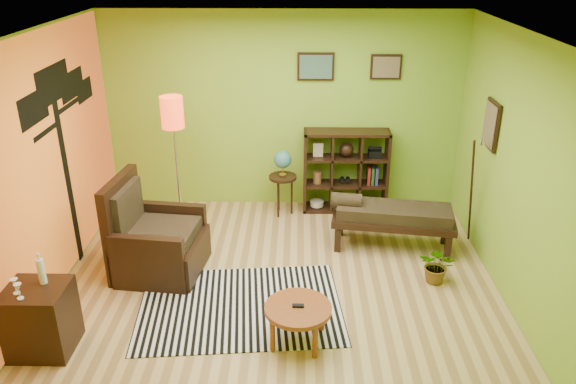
{
  "coord_description": "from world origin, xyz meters",
  "views": [
    {
      "loc": [
        0.23,
        -5.42,
        3.59
      ],
      "look_at": [
        0.11,
        0.28,
        1.05
      ],
      "focal_mm": 35.0,
      "sensor_mm": 36.0,
      "label": 1
    }
  ],
  "objects_px": {
    "coffee_table": "(298,311)",
    "potted_plant": "(437,269)",
    "armchair": "(154,244)",
    "bench": "(390,215)",
    "floor_lamp": "(173,126)",
    "cube_shelf": "(347,171)",
    "side_cabinet": "(40,319)",
    "globe_table": "(283,167)"
  },
  "relations": [
    {
      "from": "bench",
      "to": "potted_plant",
      "type": "xyz_separation_m",
      "value": [
        0.44,
        -0.81,
        -0.28
      ]
    },
    {
      "from": "globe_table",
      "to": "cube_shelf",
      "type": "relative_size",
      "value": 0.8
    },
    {
      "from": "armchair",
      "to": "side_cabinet",
      "type": "xyz_separation_m",
      "value": [
        -0.74,
        -1.44,
        -0.01
      ]
    },
    {
      "from": "armchair",
      "to": "bench",
      "type": "xyz_separation_m",
      "value": [
        2.85,
        0.61,
        0.1
      ]
    },
    {
      "from": "coffee_table",
      "to": "potted_plant",
      "type": "xyz_separation_m",
      "value": [
        1.59,
        1.08,
        -0.17
      ]
    },
    {
      "from": "potted_plant",
      "to": "cube_shelf",
      "type": "bearing_deg",
      "value": 115.42
    },
    {
      "from": "coffee_table",
      "to": "floor_lamp",
      "type": "distance_m",
      "value": 2.85
    },
    {
      "from": "cube_shelf",
      "to": "globe_table",
      "type": "bearing_deg",
      "value": -169.72
    },
    {
      "from": "cube_shelf",
      "to": "potted_plant",
      "type": "xyz_separation_m",
      "value": [
        0.91,
        -1.91,
        -0.43
      ]
    },
    {
      "from": "coffee_table",
      "to": "armchair",
      "type": "relative_size",
      "value": 0.56
    },
    {
      "from": "armchair",
      "to": "bench",
      "type": "relative_size",
      "value": 0.73
    },
    {
      "from": "coffee_table",
      "to": "side_cabinet",
      "type": "distance_m",
      "value": 2.44
    },
    {
      "from": "coffee_table",
      "to": "side_cabinet",
      "type": "bearing_deg",
      "value": -176.24
    },
    {
      "from": "side_cabinet",
      "to": "potted_plant",
      "type": "bearing_deg",
      "value": 17.09
    },
    {
      "from": "cube_shelf",
      "to": "armchair",
      "type": "bearing_deg",
      "value": -144.21
    },
    {
      "from": "side_cabinet",
      "to": "cube_shelf",
      "type": "relative_size",
      "value": 0.83
    },
    {
      "from": "armchair",
      "to": "cube_shelf",
      "type": "distance_m",
      "value": 2.94
    },
    {
      "from": "armchair",
      "to": "globe_table",
      "type": "xyz_separation_m",
      "value": [
        1.47,
        1.55,
        0.37
      ]
    },
    {
      "from": "floor_lamp",
      "to": "globe_table",
      "type": "xyz_separation_m",
      "value": [
        1.31,
        0.76,
        -0.82
      ]
    },
    {
      "from": "armchair",
      "to": "cube_shelf",
      "type": "xyz_separation_m",
      "value": [
        2.38,
        1.71,
        0.25
      ]
    },
    {
      "from": "side_cabinet",
      "to": "bench",
      "type": "distance_m",
      "value": 4.13
    },
    {
      "from": "armchair",
      "to": "potted_plant",
      "type": "distance_m",
      "value": 3.3
    },
    {
      "from": "bench",
      "to": "potted_plant",
      "type": "distance_m",
      "value": 0.96
    },
    {
      "from": "floor_lamp",
      "to": "bench",
      "type": "xyz_separation_m",
      "value": [
        2.69,
        -0.18,
        -1.1
      ]
    },
    {
      "from": "coffee_table",
      "to": "floor_lamp",
      "type": "relative_size",
      "value": 0.34
    },
    {
      "from": "side_cabinet",
      "to": "globe_table",
      "type": "distance_m",
      "value": 3.73
    },
    {
      "from": "side_cabinet",
      "to": "floor_lamp",
      "type": "relative_size",
      "value": 0.52
    },
    {
      "from": "armchair",
      "to": "floor_lamp",
      "type": "distance_m",
      "value": 1.44
    },
    {
      "from": "side_cabinet",
      "to": "globe_table",
      "type": "bearing_deg",
      "value": 53.56
    },
    {
      "from": "coffee_table",
      "to": "bench",
      "type": "xyz_separation_m",
      "value": [
        1.15,
        1.89,
        0.11
      ]
    },
    {
      "from": "globe_table",
      "to": "cube_shelf",
      "type": "height_order",
      "value": "cube_shelf"
    },
    {
      "from": "armchair",
      "to": "side_cabinet",
      "type": "distance_m",
      "value": 1.62
    },
    {
      "from": "cube_shelf",
      "to": "bench",
      "type": "xyz_separation_m",
      "value": [
        0.47,
        -1.1,
        -0.15
      ]
    },
    {
      "from": "cube_shelf",
      "to": "side_cabinet",
      "type": "bearing_deg",
      "value": -134.65
    },
    {
      "from": "bench",
      "to": "potted_plant",
      "type": "height_order",
      "value": "bench"
    },
    {
      "from": "floor_lamp",
      "to": "cube_shelf",
      "type": "distance_m",
      "value": 2.58
    },
    {
      "from": "potted_plant",
      "to": "floor_lamp",
      "type": "bearing_deg",
      "value": 162.36
    },
    {
      "from": "side_cabinet",
      "to": "coffee_table",
      "type": "bearing_deg",
      "value": 3.76
    },
    {
      "from": "coffee_table",
      "to": "cube_shelf",
      "type": "distance_m",
      "value": 3.08
    },
    {
      "from": "coffee_table",
      "to": "globe_table",
      "type": "bearing_deg",
      "value": 94.61
    },
    {
      "from": "coffee_table",
      "to": "armchair",
      "type": "xyz_separation_m",
      "value": [
        -1.7,
        1.28,
        0.01
      ]
    },
    {
      "from": "potted_plant",
      "to": "armchair",
      "type": "bearing_deg",
      "value": 176.49
    }
  ]
}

